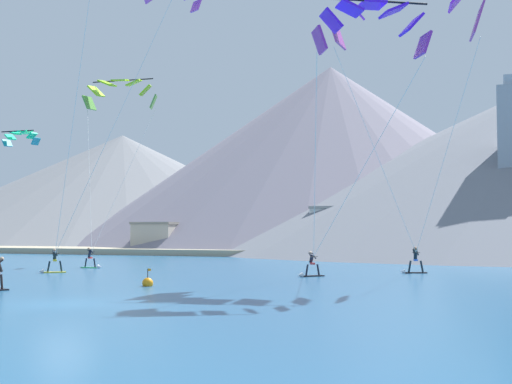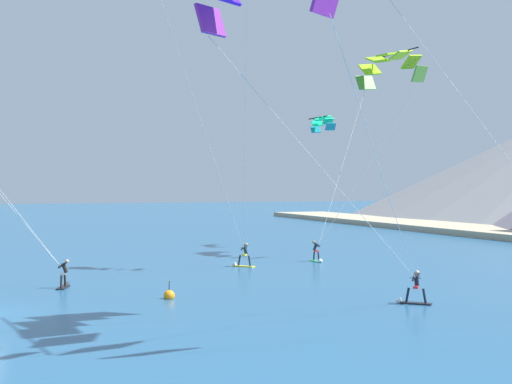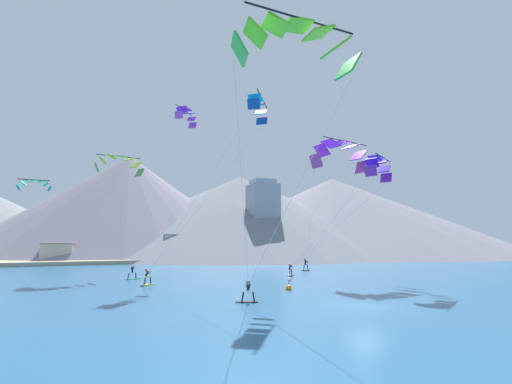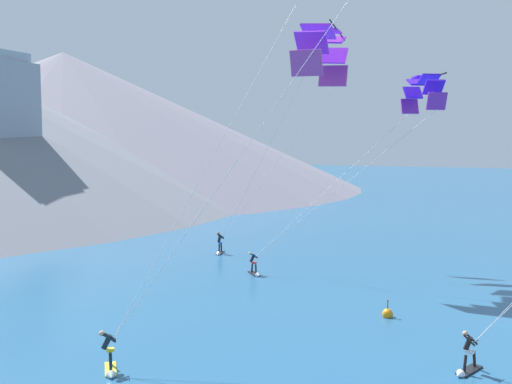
{
  "view_description": "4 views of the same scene",
  "coord_description": "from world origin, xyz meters",
  "px_view_note": "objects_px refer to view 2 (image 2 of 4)",
  "views": [
    {
      "loc": [
        17.15,
        -22.86,
        2.79
      ],
      "look_at": [
        3.15,
        12.14,
        4.87
      ],
      "focal_mm": 50.0,
      "sensor_mm": 36.0,
      "label": 1
    },
    {
      "loc": [
        32.89,
        1.09,
        5.56
      ],
      "look_at": [
        -2.0,
        13.59,
        5.24
      ],
      "focal_mm": 50.0,
      "sensor_mm": 36.0,
      "label": 2
    },
    {
      "loc": [
        -15.53,
        -20.06,
        4.55
      ],
      "look_at": [
        -3.0,
        13.25,
        9.49
      ],
      "focal_mm": 24.0,
      "sensor_mm": 36.0,
      "label": 3
    },
    {
      "loc": [
        -30.02,
        1.79,
        8.84
      ],
      "look_at": [
        2.8,
        18.66,
        5.75
      ],
      "focal_mm": 40.0,
      "sensor_mm": 36.0,
      "label": 4
    }
  ],
  "objects_px": {
    "kitesurfer_near_trail": "(242,259)",
    "parafoil_kite_distant_low_drift": "(322,122)",
    "kitesurfer_mid_center": "(411,294)",
    "kitesurfer_far_right": "(317,256)",
    "kitesurfer_near_lead": "(65,279)",
    "race_marker_buoy": "(169,296)",
    "parafoil_kite_far_right": "(390,66)"
  },
  "relations": [
    {
      "from": "parafoil_kite_distant_low_drift",
      "to": "race_marker_buoy",
      "type": "bearing_deg",
      "value": -38.56
    },
    {
      "from": "kitesurfer_near_lead",
      "to": "race_marker_buoy",
      "type": "height_order",
      "value": "kitesurfer_near_lead"
    },
    {
      "from": "kitesurfer_mid_center",
      "to": "kitesurfer_far_right",
      "type": "bearing_deg",
      "value": 169.08
    },
    {
      "from": "kitesurfer_near_trail",
      "to": "kitesurfer_mid_center",
      "type": "distance_m",
      "value": 17.52
    },
    {
      "from": "parafoil_kite_far_right",
      "to": "parafoil_kite_distant_low_drift",
      "type": "xyz_separation_m",
      "value": [
        -9.61,
        -1.43,
        -3.69
      ]
    },
    {
      "from": "parafoil_kite_far_right",
      "to": "kitesurfer_far_right",
      "type": "bearing_deg",
      "value": -71.78
    },
    {
      "from": "kitesurfer_near_lead",
      "to": "kitesurfer_mid_center",
      "type": "relative_size",
      "value": 1.09
    },
    {
      "from": "kitesurfer_near_trail",
      "to": "kitesurfer_mid_center",
      "type": "xyz_separation_m",
      "value": [
        17.32,
        2.61,
        -0.04
      ]
    },
    {
      "from": "kitesurfer_mid_center",
      "to": "kitesurfer_near_lead",
      "type": "bearing_deg",
      "value": -126.4
    },
    {
      "from": "kitesurfer_near_trail",
      "to": "kitesurfer_near_lead",
      "type": "bearing_deg",
      "value": -62.96
    },
    {
      "from": "kitesurfer_near_lead",
      "to": "parafoil_kite_far_right",
      "type": "height_order",
      "value": "parafoil_kite_far_right"
    },
    {
      "from": "kitesurfer_near_trail",
      "to": "parafoil_kite_distant_low_drift",
      "type": "bearing_deg",
      "value": 136.99
    },
    {
      "from": "kitesurfer_near_lead",
      "to": "parafoil_kite_far_right",
      "type": "distance_m",
      "value": 31.33
    },
    {
      "from": "kitesurfer_near_trail",
      "to": "kitesurfer_far_right",
      "type": "relative_size",
      "value": 0.97
    },
    {
      "from": "kitesurfer_near_trail",
      "to": "parafoil_kite_far_right",
      "type": "xyz_separation_m",
      "value": [
        -3.41,
        13.58,
        14.62
      ]
    },
    {
      "from": "kitesurfer_mid_center",
      "to": "race_marker_buoy",
      "type": "height_order",
      "value": "kitesurfer_mid_center"
    },
    {
      "from": "kitesurfer_near_lead",
      "to": "parafoil_kite_distant_low_drift",
      "type": "height_order",
      "value": "parafoil_kite_distant_low_drift"
    },
    {
      "from": "parafoil_kite_far_right",
      "to": "race_marker_buoy",
      "type": "xyz_separation_m",
      "value": [
        15.45,
        -21.4,
        -14.96
      ]
    },
    {
      "from": "kitesurfer_near_lead",
      "to": "parafoil_kite_far_right",
      "type": "relative_size",
      "value": 0.12
    },
    {
      "from": "kitesurfer_mid_center",
      "to": "kitesurfer_far_right",
      "type": "xyz_separation_m",
      "value": [
        -18.29,
        3.53,
        -0.02
      ]
    },
    {
      "from": "kitesurfer_near_lead",
      "to": "parafoil_kite_distant_low_drift",
      "type": "bearing_deg",
      "value": 128.27
    },
    {
      "from": "kitesurfer_near_lead",
      "to": "kitesurfer_far_right",
      "type": "height_order",
      "value": "kitesurfer_near_lead"
    },
    {
      "from": "parafoil_kite_far_right",
      "to": "race_marker_buoy",
      "type": "height_order",
      "value": "parafoil_kite_far_right"
    },
    {
      "from": "kitesurfer_near_lead",
      "to": "kitesurfer_near_trail",
      "type": "distance_m",
      "value": 13.86
    },
    {
      "from": "kitesurfer_near_lead",
      "to": "race_marker_buoy",
      "type": "xyz_separation_m",
      "value": [
        5.74,
        4.52,
        -0.29
      ]
    },
    {
      "from": "parafoil_kite_distant_low_drift",
      "to": "race_marker_buoy",
      "type": "height_order",
      "value": "parafoil_kite_distant_low_drift"
    },
    {
      "from": "kitesurfer_far_right",
      "to": "kitesurfer_near_trail",
      "type": "bearing_deg",
      "value": -81.07
    },
    {
      "from": "parafoil_kite_distant_low_drift",
      "to": "kitesurfer_near_trail",
      "type": "bearing_deg",
      "value": -43.01
    },
    {
      "from": "parafoil_kite_far_right",
      "to": "kitesurfer_mid_center",
      "type": "bearing_deg",
      "value": -27.88
    },
    {
      "from": "kitesurfer_near_trail",
      "to": "kitesurfer_mid_center",
      "type": "relative_size",
      "value": 1.04
    },
    {
      "from": "kitesurfer_far_right",
      "to": "race_marker_buoy",
      "type": "distance_m",
      "value": 19.08
    },
    {
      "from": "kitesurfer_near_lead",
      "to": "kitesurfer_mid_center",
      "type": "height_order",
      "value": "kitesurfer_near_lead"
    }
  ]
}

